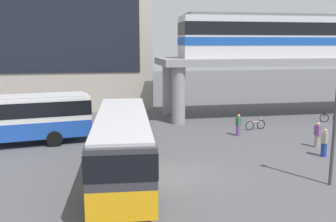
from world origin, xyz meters
TOP-DOWN VIEW (x-y plane):
  - ground_plane at (0.00, 10.00)m, footprint 120.00×120.00m
  - station_building at (-11.53, 26.08)m, footprint 26.02×15.21m
  - elevated_platform at (14.70, 14.17)m, footprint 26.53×6.21m
  - train at (15.54, 14.17)m, footprint 24.46×2.96m
  - bus_main at (-2.68, -0.08)m, footprint 3.29×11.19m
  - bus_secondary at (-9.92, 7.31)m, footprint 11.30×4.23m
  - bicycle_silver at (8.04, 8.67)m, footprint 1.76×0.44m
  - bicycle_black at (15.43, 10.08)m, footprint 1.72×0.63m
  - pedestrian_at_kerb at (6.03, 7.07)m, footprint 0.48×0.44m
  - pedestrian_near_building at (9.90, 3.33)m, footprint 0.35×0.45m
  - pedestrian_waiting_near_stop at (9.17, 1.45)m, footprint 0.47×0.45m
  - lamp_post at (6.87, -2.62)m, footprint 0.36×0.36m

SIDE VIEW (x-z plane):
  - ground_plane at x=0.00m, z-range 0.00..0.00m
  - bicycle_silver at x=8.04m, z-range -0.16..0.88m
  - bicycle_black at x=15.43m, z-range -0.16..0.88m
  - pedestrian_at_kerb at x=6.03m, z-range -0.05..1.52m
  - pedestrian_near_building at x=9.90m, z-range -0.05..1.58m
  - pedestrian_waiting_near_stop at x=9.17m, z-range -0.05..1.62m
  - bus_main at x=-2.68m, z-range 0.38..3.60m
  - bus_secondary at x=-9.92m, z-range 0.38..3.60m
  - lamp_post at x=6.87m, z-range 0.56..6.57m
  - elevated_platform at x=14.70m, z-range 1.86..7.16m
  - station_building at x=-11.53m, z-range 0.00..14.22m
  - train at x=15.54m, z-range 5.36..9.20m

